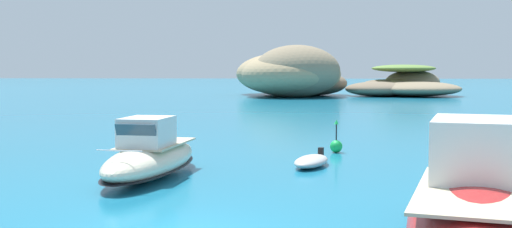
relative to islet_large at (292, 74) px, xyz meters
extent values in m
ellipsoid|color=#84755B|center=(0.63, -3.42, 0.46)|extent=(14.28, 13.52, 6.63)
ellipsoid|color=#9E8966|center=(-1.19, 3.75, 0.03)|extent=(18.48, 18.92, 5.77)
ellipsoid|color=#756651|center=(3.25, 2.62, -1.26)|extent=(12.25, 12.29, 3.21)
ellipsoid|color=#9E8966|center=(1.18, -0.48, -1.28)|extent=(8.51, 8.53, 3.17)
ellipsoid|color=#9E8966|center=(-0.06, -1.80, 0.00)|extent=(17.17, 18.10, 5.72)
ellipsoid|color=#9E8966|center=(-0.16, -0.17, 0.18)|extent=(12.71, 12.29, 6.09)
ellipsoid|color=#84755B|center=(16.39, 0.53, -1.88)|extent=(15.68, 15.70, 1.95)
ellipsoid|color=#756651|center=(11.25, -0.16, -1.90)|extent=(9.08, 8.10, 1.93)
ellipsoid|color=#756651|center=(12.51, 3.73, -1.79)|extent=(9.24, 9.20, 2.15)
ellipsoid|color=#9E8966|center=(14.89, 4.72, -1.72)|extent=(8.48, 9.52, 2.29)
ellipsoid|color=#84755B|center=(16.86, 5.86, -1.15)|extent=(8.87, 9.34, 3.43)
ellipsoid|color=olive|center=(15.21, 3.53, 0.80)|extent=(8.62, 7.84, 1.02)
ellipsoid|color=red|center=(3.64, -71.18, -2.09)|extent=(5.17, 9.53, 1.55)
cube|color=#C6B793|center=(3.45, -71.83, -1.43)|extent=(3.63, 5.47, 0.06)
cube|color=silver|center=(3.77, -70.74, -0.76)|extent=(2.55, 2.99, 1.28)
cube|color=#2D4756|center=(4.13, -69.49, -0.63)|extent=(1.79, 0.77, 0.68)
cylinder|color=silver|center=(4.63, -67.75, -1.25)|extent=(1.85, 0.57, 0.04)
ellipsoid|color=beige|center=(-5.02, -62.55, -2.27)|extent=(3.03, 7.23, 1.19)
ellipsoid|color=black|center=(-5.02, -62.55, -2.53)|extent=(3.09, 7.38, 0.14)
cube|color=#C6B793|center=(-4.95, -62.03, -1.76)|extent=(2.29, 4.06, 0.06)
cube|color=silver|center=(-5.07, -62.90, -1.24)|extent=(1.72, 2.14, 0.98)
cube|color=#2D4756|center=(-5.21, -63.89, -1.14)|extent=(1.39, 0.41, 0.52)
cylinder|color=silver|center=(-5.39, -65.26, -1.58)|extent=(1.46, 0.23, 0.04)
ellipsoid|color=#B2B2B2|center=(0.60, -59.97, -2.64)|extent=(1.85, 2.81, 0.44)
cube|color=#9E998E|center=(0.60, -59.97, -2.58)|extent=(1.14, 1.92, 0.06)
cube|color=black|center=(1.04, -58.64, -2.46)|extent=(0.25, 0.25, 0.36)
sphere|color=green|center=(1.85, -55.83, -2.58)|extent=(0.56, 0.56, 0.56)
cylinder|color=black|center=(1.85, -55.83, -2.08)|extent=(0.06, 0.06, 1.00)
cone|color=green|center=(1.85, -55.83, -1.48)|extent=(0.20, 0.20, 0.20)
camera|label=1|loc=(-0.21, -84.14, 0.95)|focal=44.58mm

